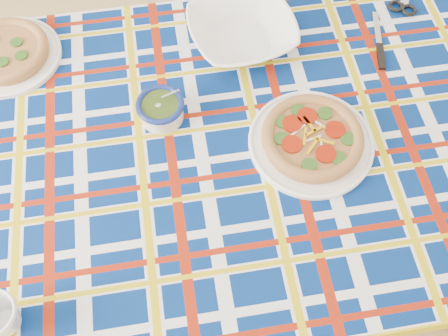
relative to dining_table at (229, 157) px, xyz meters
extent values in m
plane|color=#9A7F4F|center=(-0.43, 0.13, -0.64)|extent=(4.00, 4.00, 0.00)
cube|color=brown|center=(0.00, 0.00, 0.05)|extent=(1.54, 1.00, 0.04)
cylinder|color=brown|center=(-0.67, 0.44, -0.30)|extent=(0.06, 0.06, 0.67)
cylinder|color=brown|center=(0.71, 0.38, -0.30)|extent=(0.06, 0.06, 0.67)
imported|color=white|center=(0.10, 0.30, 0.11)|extent=(0.30, 0.30, 0.07)
camera|label=1|loc=(-0.14, -0.60, 1.07)|focal=40.00mm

